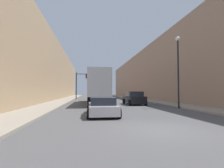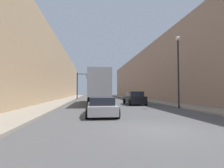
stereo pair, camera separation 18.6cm
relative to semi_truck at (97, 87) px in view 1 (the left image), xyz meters
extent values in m
plane|color=#4C4C4F|center=(1.96, -16.96, -2.35)|extent=(200.00, 200.00, 0.00)
cube|color=gray|center=(9.41, 13.04, -2.27)|extent=(2.99, 80.00, 0.15)
cube|color=gray|center=(-5.50, 13.04, -2.27)|extent=(2.99, 80.00, 0.15)
cube|color=#997A66|center=(13.91, 13.04, 3.23)|extent=(6.00, 80.00, 11.16)
cube|color=tan|center=(-9.99, 13.04, 3.39)|extent=(6.00, 80.00, 11.48)
cube|color=#B2B7C1|center=(0.00, -1.08, 0.26)|extent=(2.52, 11.53, 3.02)
cube|color=black|center=(0.00, -1.08, -1.40)|extent=(1.26, 11.53, 0.24)
cube|color=black|center=(0.00, 5.84, -0.87)|extent=(2.52, 2.31, 2.96)
cylinder|color=black|center=(-1.11, -5.64, -1.85)|extent=(0.25, 1.00, 1.00)
cylinder|color=black|center=(1.11, -5.64, -1.85)|extent=(0.25, 1.00, 1.00)
cylinder|color=black|center=(-1.11, -4.44, -1.85)|extent=(0.25, 1.00, 1.00)
cylinder|color=black|center=(1.11, -4.44, -1.85)|extent=(0.25, 1.00, 1.00)
cylinder|color=black|center=(-1.11, 5.84, -1.85)|extent=(0.25, 1.00, 1.00)
cylinder|color=black|center=(1.11, 5.84, -1.85)|extent=(0.25, 1.00, 1.00)
cube|color=#B7B7BC|center=(-0.16, -11.93, -1.88)|extent=(1.82, 4.68, 0.58)
cube|color=#1E232D|center=(-0.16, -12.16, -1.34)|extent=(1.61, 2.57, 0.50)
cylinder|color=black|center=(-1.07, -10.29, -2.03)|extent=(0.25, 0.64, 0.64)
cylinder|color=black|center=(0.75, -10.29, -2.03)|extent=(0.25, 0.64, 0.64)
cylinder|color=black|center=(-1.07, -13.67, -2.03)|extent=(0.25, 0.64, 0.64)
cylinder|color=black|center=(0.75, -13.67, -2.03)|extent=(0.25, 0.64, 0.64)
cube|color=black|center=(4.62, -2.52, -1.72)|extent=(1.90, 4.83, 0.88)
cube|color=#1E232D|center=(4.62, -2.76, -0.98)|extent=(1.67, 2.66, 0.59)
cylinder|color=black|center=(3.67, -0.80, -2.00)|extent=(0.25, 0.70, 0.70)
cylinder|color=black|center=(5.57, -0.80, -2.00)|extent=(0.25, 0.70, 0.70)
cylinder|color=black|center=(3.67, -4.33, -2.00)|extent=(0.25, 0.70, 0.70)
cylinder|color=black|center=(5.57, -4.33, -2.00)|extent=(0.25, 0.70, 0.70)
cylinder|color=black|center=(-3.85, 15.26, 0.59)|extent=(0.20, 0.20, 5.89)
cube|color=black|center=(-0.54, 15.26, 3.24)|extent=(6.62, 0.12, 0.12)
cube|color=black|center=(-1.65, 15.26, 2.73)|extent=(0.30, 0.24, 0.90)
sphere|color=red|center=(-1.65, 15.12, 2.73)|extent=(0.18, 0.18, 0.18)
cube|color=black|center=(0.56, 15.26, 2.73)|extent=(0.30, 0.24, 0.90)
sphere|color=red|center=(0.56, 15.12, 3.01)|extent=(0.18, 0.18, 0.18)
cylinder|color=black|center=(7.77, -7.94, 1.07)|extent=(0.16, 0.16, 6.83)
sphere|color=silver|center=(7.77, -7.94, 4.63)|extent=(0.44, 0.44, 0.44)
camera|label=1|loc=(-1.09, -24.26, -0.70)|focal=28.00mm
camera|label=2|loc=(-0.91, -24.28, -0.70)|focal=28.00mm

